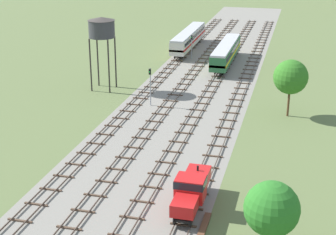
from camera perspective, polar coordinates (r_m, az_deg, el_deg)
ground_plane at (r=86.03m, az=3.40°, el=3.65°), size 480.00×480.00×0.00m
ballast_bed at (r=86.03m, az=3.40°, el=3.65°), size 18.38×176.00×0.01m
track_far_left at (r=88.52m, az=-1.04°, el=4.26°), size 2.40×126.00×0.29m
track_left at (r=87.40m, az=1.99°, el=4.04°), size 2.40×126.00×0.29m
track_centre_left at (r=86.53m, az=5.10°, el=3.80°), size 2.40×126.00×0.29m
track_centre at (r=85.92m, az=8.25°, el=3.54°), size 2.40×126.00×0.29m
shunter_loco_centre_nearest at (r=48.20m, az=2.61°, el=-7.88°), size 2.74×8.46×3.10m
diesel_railcar_centre_left_near at (r=98.35m, az=6.44°, el=7.28°), size 2.96×20.50×3.80m
passenger_coach_far_left_mid at (r=110.26m, az=2.29°, el=8.84°), size 2.96×22.00×3.80m
water_tower at (r=81.92m, az=-7.37°, el=9.77°), size 4.29×4.29×11.64m
signal_post_nearest at (r=102.01m, az=2.65°, el=8.19°), size 0.28×0.47×4.93m
signal_post_near at (r=74.82m, az=-1.99°, el=3.95°), size 0.28×0.47×5.68m
lineside_tree_0 at (r=71.89m, az=13.44°, el=4.38°), size 4.73×4.73×8.01m
lineside_tree_2 at (r=41.29m, az=11.42°, el=-9.92°), size 4.42×4.42×6.53m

